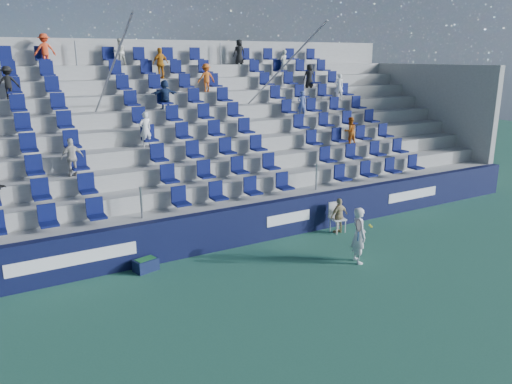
{
  "coord_description": "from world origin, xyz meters",
  "views": [
    {
      "loc": [
        -6.9,
        -9.38,
        5.55
      ],
      "look_at": [
        0.2,
        2.8,
        1.7
      ],
      "focal_mm": 35.0,
      "sensor_mm": 36.0,
      "label": 1
    }
  ],
  "objects": [
    {
      "name": "line_judge",
      "position": [
        3.13,
        2.5,
        0.58
      ],
      "size": [
        0.69,
        0.32,
        1.16
      ],
      "primitive_type": "imported",
      "rotation": [
        0.0,
        0.0,
        3.2
      ],
      "color": "tan",
      "rests_on": "ground"
    },
    {
      "name": "ground",
      "position": [
        0.0,
        0.0,
        0.0
      ],
      "size": [
        70.0,
        70.0,
        0.0
      ],
      "primitive_type": "plane",
      "color": "#2A644D",
      "rests_on": "ground"
    },
    {
      "name": "grandstand",
      "position": [
        -0.01,
        8.24,
        2.14
      ],
      "size": [
        24.0,
        8.17,
        6.63
      ],
      "color": "#A9A9A4",
      "rests_on": "ground"
    },
    {
      "name": "sponsor_wall",
      "position": [
        0.0,
        3.15,
        0.6
      ],
      "size": [
        24.0,
        0.32,
        1.2
      ],
      "color": "#0E1234",
      "rests_on": "ground"
    },
    {
      "name": "ball_bin",
      "position": [
        -3.24,
        2.75,
        0.19
      ],
      "size": [
        0.69,
        0.54,
        0.34
      ],
      "color": "#0F1839",
      "rests_on": "ground"
    },
    {
      "name": "tennis_player",
      "position": [
        2.04,
        0.34,
        0.8
      ],
      "size": [
        0.69,
        0.67,
        1.59
      ],
      "color": "white",
      "rests_on": "ground"
    },
    {
      "name": "line_judge_chair",
      "position": [
        3.13,
        2.65,
        0.56
      ],
      "size": [
        0.49,
        0.5,
        0.98
      ],
      "color": "white",
      "rests_on": "ground"
    }
  ]
}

